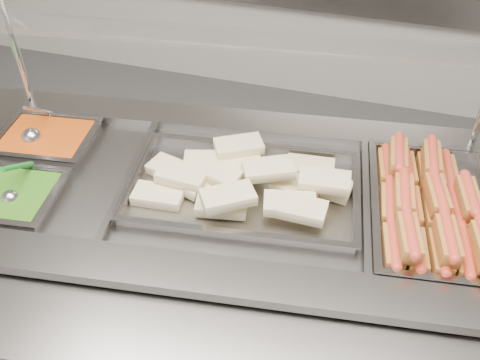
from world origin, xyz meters
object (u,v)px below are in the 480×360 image
(pan_hotdogs, at_px, (431,216))
(ladle, at_px, (32,136))
(sneeze_guard, at_px, (235,42))
(steam_counter, at_px, (226,277))
(pan_wraps, at_px, (243,192))
(serving_spoon, at_px, (12,193))

(pan_hotdogs, bearing_deg, ladle, -178.15)
(sneeze_guard, distance_m, ladle, 0.76)
(steam_counter, height_order, ladle, ladle)
(pan_hotdogs, distance_m, ladle, 1.28)
(ladle, bearing_deg, steam_counter, -3.25)
(sneeze_guard, xyz_separation_m, pan_hotdogs, (0.63, -0.13, -0.39))
(steam_counter, relative_size, pan_wraps, 2.71)
(steam_counter, relative_size, sneeze_guard, 1.18)
(sneeze_guard, relative_size, pan_hotdogs, 2.84)
(sneeze_guard, bearing_deg, serving_spoon, -141.53)
(steam_counter, relative_size, ladle, 10.45)
(serving_spoon, bearing_deg, ladle, 111.56)
(sneeze_guard, height_order, serving_spoon, sneeze_guard)
(pan_hotdogs, distance_m, pan_wraps, 0.55)
(pan_hotdogs, relative_size, pan_wraps, 0.81)
(sneeze_guard, distance_m, pan_wraps, 0.44)
(sneeze_guard, relative_size, ladle, 8.87)
(pan_wraps, height_order, serving_spoon, serving_spoon)
(steam_counter, bearing_deg, ladle, 176.75)
(steam_counter, bearing_deg, pan_hotdogs, 7.54)
(sneeze_guard, height_order, ladle, sneeze_guard)
(sneeze_guard, height_order, pan_hotdogs, sneeze_guard)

